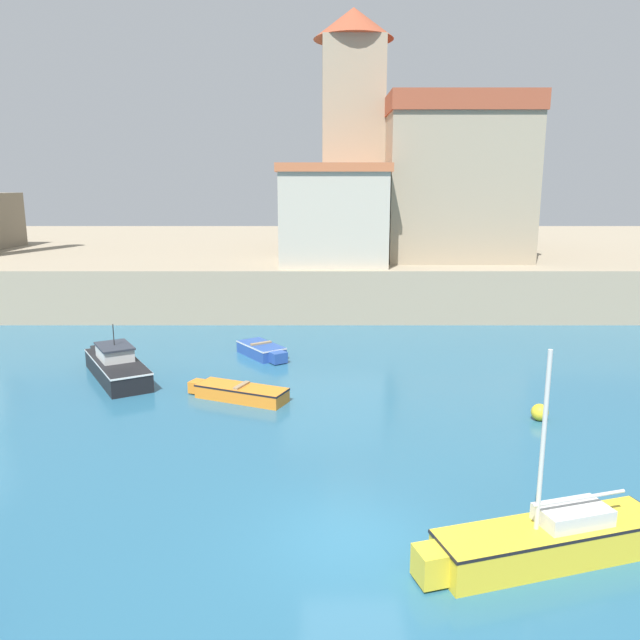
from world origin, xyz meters
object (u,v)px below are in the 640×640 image
(mooring_buoy, at_px, (539,412))
(dinghy_blue_5, at_px, (262,350))
(motorboat_black_2, at_px, (115,365))
(church, at_px, (426,172))
(harbor_shed_near_wharf, at_px, (332,214))
(dinghy_orange_4, at_px, (239,392))
(sailboat_yellow_0, at_px, (547,540))

(mooring_buoy, bearing_deg, dinghy_blue_5, 141.45)
(motorboat_black_2, distance_m, church, 28.16)
(dinghy_blue_5, bearing_deg, motorboat_black_2, -150.38)
(mooring_buoy, xyz_separation_m, harbor_shed_near_wharf, (-6.82, 18.81, 5.92))
(mooring_buoy, distance_m, harbor_shed_near_wharf, 20.87)
(dinghy_blue_5, xyz_separation_m, mooring_buoy, (10.36, -8.25, -0.02))
(dinghy_blue_5, bearing_deg, dinghy_orange_4, -93.11)
(mooring_buoy, distance_m, church, 27.60)
(motorboat_black_2, distance_m, harbor_shed_near_wharf, 17.72)
(mooring_buoy, bearing_deg, church, 89.62)
(dinghy_blue_5, height_order, mooring_buoy, dinghy_blue_5)
(dinghy_orange_4, bearing_deg, harbor_shed_near_wharf, 76.93)
(dinghy_orange_4, relative_size, mooring_buoy, 6.85)
(church, bearing_deg, sailboat_yellow_0, -94.76)
(sailboat_yellow_0, relative_size, motorboat_black_2, 1.01)
(dinghy_orange_4, bearing_deg, motorboat_black_2, 153.70)
(sailboat_yellow_0, distance_m, harbor_shed_near_wharf, 27.97)
(dinghy_blue_5, bearing_deg, harbor_shed_near_wharf, 71.50)
(motorboat_black_2, bearing_deg, dinghy_orange_4, -26.30)
(sailboat_yellow_0, height_order, mooring_buoy, sailboat_yellow_0)
(harbor_shed_near_wharf, bearing_deg, mooring_buoy, -70.06)
(dinghy_blue_5, xyz_separation_m, church, (10.53, 17.97, 8.57))
(mooring_buoy, xyz_separation_m, church, (0.17, 26.23, 8.59))
(church, relative_size, harbor_shed_near_wharf, 2.67)
(sailboat_yellow_0, height_order, dinghy_blue_5, sailboat_yellow_0)
(sailboat_yellow_0, xyz_separation_m, motorboat_black_2, (-13.54, 13.16, 0.04))
(motorboat_black_2, xyz_separation_m, mooring_buoy, (16.23, -4.91, -0.24))
(sailboat_yellow_0, relative_size, dinghy_orange_4, 1.44)
(motorboat_black_2, height_order, dinghy_orange_4, motorboat_black_2)
(motorboat_black_2, relative_size, harbor_shed_near_wharf, 0.85)
(motorboat_black_2, relative_size, church, 0.32)
(church, distance_m, harbor_shed_near_wharf, 10.54)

